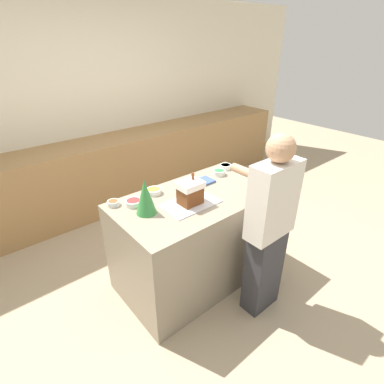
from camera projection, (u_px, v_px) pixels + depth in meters
name	position (u px, v px, depth m)	size (l,w,h in m)	color
ground_plane	(198.00, 273.00, 3.00)	(12.00, 12.00, 0.00)	tan
wall_back	(89.00, 106.00, 3.87)	(8.00, 0.05, 2.60)	beige
back_cabinet_block	(109.00, 173.00, 4.04)	(6.00, 0.60, 0.93)	#9E7547
kitchen_island	(198.00, 237.00, 2.79)	(1.48, 0.80, 0.89)	gray
baking_tray	(190.00, 203.00, 2.46)	(0.46, 0.29, 0.01)	silver
gingerbread_house	(190.00, 192.00, 2.41)	(0.20, 0.16, 0.25)	brown
decorative_tree	(145.00, 197.00, 2.27)	(0.16, 0.16, 0.29)	#33843D
candy_bowl_center_rear	(133.00, 202.00, 2.43)	(0.14, 0.14, 0.04)	white
candy_bowl_beside_tree	(113.00, 203.00, 2.43)	(0.10, 0.10, 0.04)	silver
candy_bowl_near_tray_right	(244.00, 172.00, 2.99)	(0.10, 0.10, 0.04)	white
candy_bowl_near_tray_left	(219.00, 172.00, 2.96)	(0.12, 0.12, 0.05)	silver
candy_bowl_far_right	(225.00, 166.00, 3.09)	(0.12, 0.12, 0.05)	white
candy_bowl_front_corner	(154.00, 191.00, 2.61)	(0.13, 0.13, 0.04)	white
cookbook	(204.00, 181.00, 2.82)	(0.17, 0.15, 0.02)	#3F598C
mug	(259.00, 183.00, 2.69)	(0.07, 0.07, 0.10)	white
person	(269.00, 228.00, 2.30)	(0.41, 0.51, 1.55)	#333338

